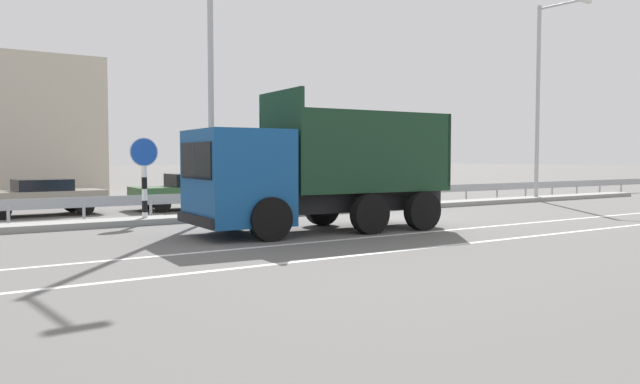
# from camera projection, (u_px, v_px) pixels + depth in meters

# --- Properties ---
(ground_plane) EXTENTS (320.00, 320.00, 0.00)m
(ground_plane) POSITION_uv_depth(u_px,v_px,m) (383.00, 219.00, 19.92)
(ground_plane) COLOR #605E5B
(lane_strip_0) EXTENTS (66.41, 0.16, 0.01)m
(lane_strip_0) POSITION_uv_depth(u_px,v_px,m) (364.00, 238.00, 15.23)
(lane_strip_0) COLOR silver
(lane_strip_0) RESTS_ON ground_plane
(lane_strip_1) EXTENTS (66.41, 0.16, 0.01)m
(lane_strip_1) POSITION_uv_depth(u_px,v_px,m) (424.00, 248.00, 13.48)
(lane_strip_1) COLOR silver
(lane_strip_1) RESTS_ON ground_plane
(median_island) EXTENTS (36.53, 1.10, 0.18)m
(median_island) POSITION_uv_depth(u_px,v_px,m) (333.00, 210.00, 22.24)
(median_island) COLOR gray
(median_island) RESTS_ON ground_plane
(median_guardrail) EXTENTS (66.41, 0.09, 0.78)m
(median_guardrail) POSITION_uv_depth(u_px,v_px,m) (312.00, 195.00, 23.33)
(median_guardrail) COLOR #9EA0A5
(median_guardrail) RESTS_ON ground_plane
(dump_truck) EXTENTS (7.23, 3.13, 3.67)m
(dump_truck) POSITION_uv_depth(u_px,v_px,m) (290.00, 181.00, 16.16)
(dump_truck) COLOR #144C8C
(dump_truck) RESTS_ON ground_plane
(median_road_sign) EXTENTS (0.86, 0.16, 2.56)m
(median_road_sign) POSITION_uv_depth(u_px,v_px,m) (144.00, 177.00, 18.40)
(median_road_sign) COLOR white
(median_road_sign) RESTS_ON ground_plane
(street_lamp_1) EXTENTS (0.71, 2.34, 10.71)m
(street_lamp_1) POSITION_uv_depth(u_px,v_px,m) (213.00, 31.00, 19.21)
(street_lamp_1) COLOR #ADADB2
(street_lamp_1) RESTS_ON ground_plane
(street_lamp_2) EXTENTS (0.71, 2.43, 8.85)m
(street_lamp_2) POSITION_uv_depth(u_px,v_px,m) (542.00, 92.00, 28.23)
(street_lamp_2) COLOR #ADADB2
(street_lamp_2) RESTS_ON ground_plane
(parked_car_3) EXTENTS (4.19, 2.01, 1.24)m
(parked_car_3) POSITION_uv_depth(u_px,v_px,m) (39.00, 196.00, 21.11)
(parked_car_3) COLOR gray
(parked_car_3) RESTS_ON ground_plane
(parked_car_4) EXTENTS (4.40, 2.26, 1.36)m
(parked_car_4) POSITION_uv_depth(u_px,v_px,m) (191.00, 191.00, 23.77)
(parked_car_4) COLOR #335B33
(parked_car_4) RESTS_ON ground_plane
(parked_car_5) EXTENTS (4.93, 2.15, 1.41)m
(parked_car_5) POSITION_uv_depth(u_px,v_px,m) (307.00, 187.00, 26.81)
(parked_car_5) COLOR silver
(parked_car_5) RESTS_ON ground_plane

